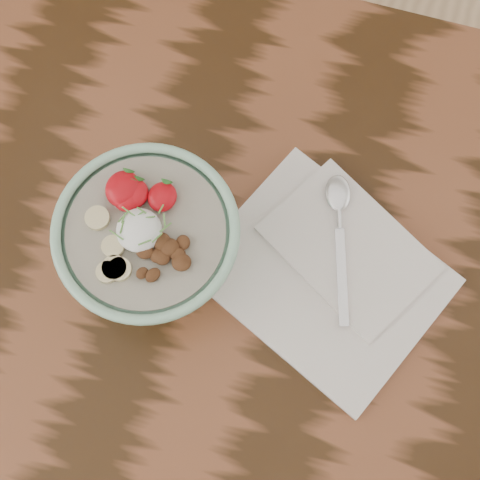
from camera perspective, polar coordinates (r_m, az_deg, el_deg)
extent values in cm
cube|color=#311D0C|center=(85.23, -7.41, -2.87)|extent=(160.00, 90.00, 4.00)
cylinder|color=#96CAAA|center=(82.98, -7.09, -1.35)|extent=(9.08, 9.08, 1.30)
torus|color=#96CAAA|center=(72.89, -8.08, 0.79)|extent=(20.64, 20.64, 1.19)
cylinder|color=#A19A85|center=(73.50, -8.01, 0.64)|extent=(17.50, 17.50, 1.08)
ellipsoid|color=white|center=(72.11, -8.62, 0.82)|extent=(4.93, 4.93, 2.71)
ellipsoid|color=#B40810|center=(73.60, -9.56, 3.70)|extent=(3.23, 3.56, 1.78)
cone|color=#286623|center=(73.74, -9.24, 4.80)|extent=(1.40, 1.03, 1.52)
ellipsoid|color=#B40810|center=(73.80, -9.95, 4.33)|extent=(3.87, 4.26, 2.13)
cone|color=#286623|center=(74.04, -9.56, 5.63)|extent=(1.40, 1.03, 1.52)
ellipsoid|color=#B40810|center=(73.62, -9.02, 3.92)|extent=(3.15, 3.46, 1.73)
cone|color=#286623|center=(73.75, -8.71, 5.00)|extent=(1.40, 1.03, 1.52)
ellipsoid|color=#B40810|center=(73.07, -6.65, 3.68)|extent=(3.17, 3.49, 1.74)
cone|color=#286623|center=(73.22, -6.33, 4.77)|extent=(1.40, 1.03, 1.52)
cylinder|color=beige|center=(72.04, -11.27, -2.70)|extent=(2.37, 2.37, 0.70)
cylinder|color=beige|center=(71.87, -10.24, -2.47)|extent=(2.57, 2.57, 0.70)
cylinder|color=beige|center=(72.65, -10.79, -0.55)|extent=(2.46, 2.46, 0.70)
cylinder|color=beige|center=(73.92, -12.07, 1.84)|extent=(2.69, 2.69, 0.70)
cylinder|color=beige|center=(72.01, -10.66, -2.35)|extent=(2.67, 2.67, 0.70)
ellipsoid|color=#5A311A|center=(70.83, -5.02, -1.91)|extent=(2.65, 2.56, 1.22)
ellipsoid|color=#5A311A|center=(70.94, -7.45, -2.99)|extent=(2.05, 2.23, 1.10)
ellipsoid|color=#5A311A|center=(71.38, -6.02, -0.64)|extent=(2.83, 2.82, 1.47)
ellipsoid|color=#5A311A|center=(71.54, -4.88, -0.21)|extent=(1.93, 2.04, 0.95)
ellipsoid|color=#5A311A|center=(71.29, -8.36, -2.81)|extent=(1.74, 1.83, 0.91)
ellipsoid|color=#5A311A|center=(71.71, -6.17, -0.47)|extent=(1.70, 1.62, 0.80)
ellipsoid|color=#5A311A|center=(71.65, -8.12, -0.96)|extent=(2.07, 1.89, 1.02)
ellipsoid|color=#5A311A|center=(71.26, -5.33, -1.26)|extent=(2.25, 2.20, 1.27)
ellipsoid|color=#5A311A|center=(71.30, -6.66, -1.44)|extent=(2.60, 2.61, 0.92)
ellipsoid|color=#5A311A|center=(71.66, -6.71, -0.14)|extent=(2.87, 2.88, 1.51)
ellipsoid|color=#5A311A|center=(71.42, -7.03, -1.33)|extent=(2.37, 2.37, 0.87)
cylinder|color=#58933E|center=(71.24, -10.50, 0.43)|extent=(1.79, 0.77, 0.24)
cylinder|color=#58933E|center=(70.99, -6.47, 1.69)|extent=(0.73, 1.36, 0.23)
cylinder|color=#58933E|center=(71.42, -6.76, 2.64)|extent=(0.37, 1.12, 0.22)
cylinder|color=#58933E|center=(70.53, -8.14, -0.21)|extent=(1.24, 1.02, 0.23)
cylinder|color=#58933E|center=(71.65, -8.40, 2.54)|extent=(1.20, 0.54, 0.22)
cylinder|color=#58933E|center=(71.81, -9.48, 2.40)|extent=(1.75, 0.81, 0.24)
cylinder|color=#58933E|center=(70.50, -7.09, 0.19)|extent=(0.90, 1.36, 0.23)
cylinder|color=#58933E|center=(71.52, -8.69, 2.10)|extent=(1.16, 1.39, 0.24)
cylinder|color=#58933E|center=(70.73, -6.37, 1.08)|extent=(1.05, 1.43, 0.24)
cylinder|color=#58933E|center=(71.30, -7.83, 1.93)|extent=(1.44, 0.74, 0.23)
cylinder|color=#58933E|center=(71.40, -10.04, 1.09)|extent=(0.29, 1.43, 0.23)
cylinder|color=#58933E|center=(71.72, -9.95, 1.95)|extent=(0.78, 1.45, 0.23)
cylinder|color=#58933E|center=(71.67, -9.92, 1.83)|extent=(0.20, 1.12, 0.22)
cube|color=silver|center=(82.49, 7.15, -3.12)|extent=(33.53, 31.01, 1.03)
cube|color=silver|center=(82.97, 9.28, -0.67)|extent=(23.77, 21.62, 0.62)
cube|color=silver|center=(81.42, 8.67, -3.11)|extent=(4.47, 11.89, 0.37)
cylinder|color=silver|center=(83.26, 8.45, 2.01)|extent=(1.58, 3.22, 0.73)
ellipsoid|color=silver|center=(84.12, 8.36, 3.99)|extent=(4.42, 5.51, 1.00)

